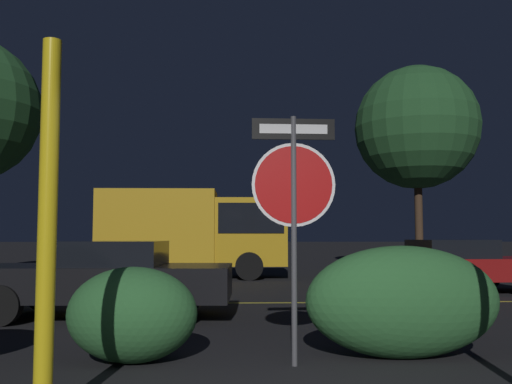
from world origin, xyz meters
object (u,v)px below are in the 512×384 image
at_px(passing_car_3, 455,265).
at_px(tree_1, 417,128).
at_px(delivery_truck, 197,229).
at_px(stop_sign, 294,188).
at_px(hedge_bush_3, 403,302).
at_px(passing_car_2, 105,278).
at_px(yellow_pole_left, 47,227).
at_px(hedge_bush_2, 132,315).

height_order(passing_car_3, tree_1, tree_1).
relative_size(passing_car_3, delivery_truck, 0.74).
relative_size(stop_sign, passing_car_3, 0.60).
bearing_deg(tree_1, hedge_bush_3, -109.22).
distance_m(passing_car_3, delivery_truck, 8.13).
height_order(hedge_bush_3, passing_car_3, passing_car_3).
bearing_deg(passing_car_2, passing_car_3, -60.01).
height_order(stop_sign, yellow_pole_left, yellow_pole_left).
height_order(passing_car_2, delivery_truck, delivery_truck).
xyz_separation_m(hedge_bush_3, passing_car_3, (3.43, 7.08, 0.03)).
bearing_deg(delivery_truck, stop_sign, 8.78).
bearing_deg(tree_1, stop_sign, -112.50).
xyz_separation_m(passing_car_3, delivery_truck, (-6.35, 5.00, 0.91)).
height_order(passing_car_3, delivery_truck, delivery_truck).
bearing_deg(passing_car_3, tree_1, 161.81).
height_order(hedge_bush_3, passing_car_2, passing_car_2).
bearing_deg(yellow_pole_left, tree_1, 64.21).
bearing_deg(delivery_truck, tree_1, 118.63).
distance_m(passing_car_2, passing_car_3, 8.28).
xyz_separation_m(yellow_pole_left, delivery_truck, (0.29, 14.07, 0.16)).
relative_size(hedge_bush_2, hedge_bush_3, 0.64).
bearing_deg(yellow_pole_left, stop_sign, 40.41).
distance_m(hedge_bush_2, hedge_bush_3, 2.90).
distance_m(hedge_bush_2, passing_car_3, 9.56).
height_order(passing_car_2, tree_1, tree_1).
bearing_deg(delivery_truck, hedge_bush_3, 14.55).
distance_m(passing_car_3, tree_1, 11.11).
xyz_separation_m(hedge_bush_2, passing_car_2, (-1.01, 3.35, 0.15)).
distance_m(yellow_pole_left, hedge_bush_2, 2.12).
bearing_deg(stop_sign, passing_car_3, 56.68).
distance_m(stop_sign, hedge_bush_2, 2.15).
height_order(yellow_pole_left, passing_car_2, yellow_pole_left).
xyz_separation_m(hedge_bush_2, hedge_bush_3, (2.90, 0.09, 0.11)).
xyz_separation_m(hedge_bush_2, delivery_truck, (-0.02, 12.16, 1.05)).
distance_m(hedge_bush_3, passing_car_3, 7.86).
bearing_deg(yellow_pole_left, hedge_bush_3, 31.90).
distance_m(stop_sign, passing_car_3, 8.80).
height_order(stop_sign, tree_1, tree_1).
xyz_separation_m(hedge_bush_3, delivery_truck, (-2.92, 12.07, 0.94)).
height_order(hedge_bush_2, passing_car_2, passing_car_2).
bearing_deg(passing_car_2, delivery_truck, -3.92).
bearing_deg(delivery_truck, yellow_pole_left, -0.21).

